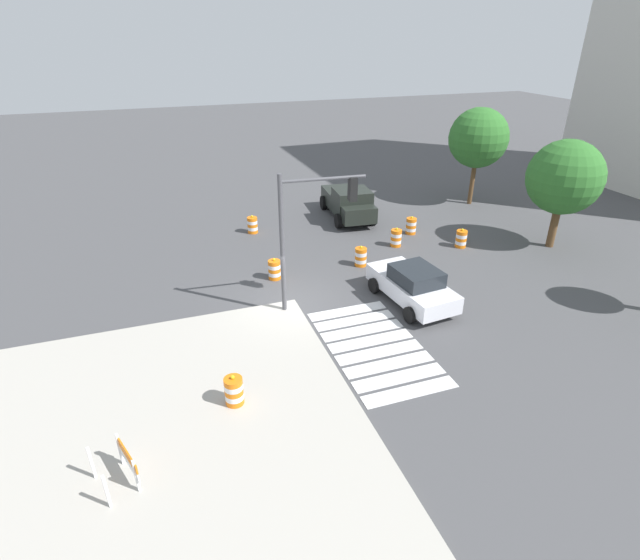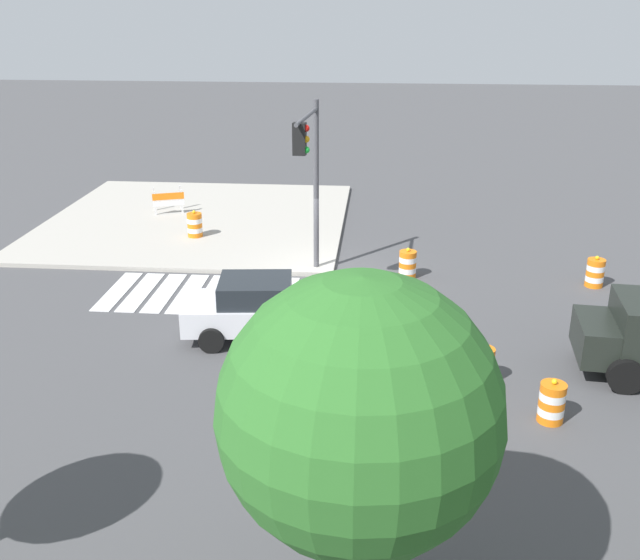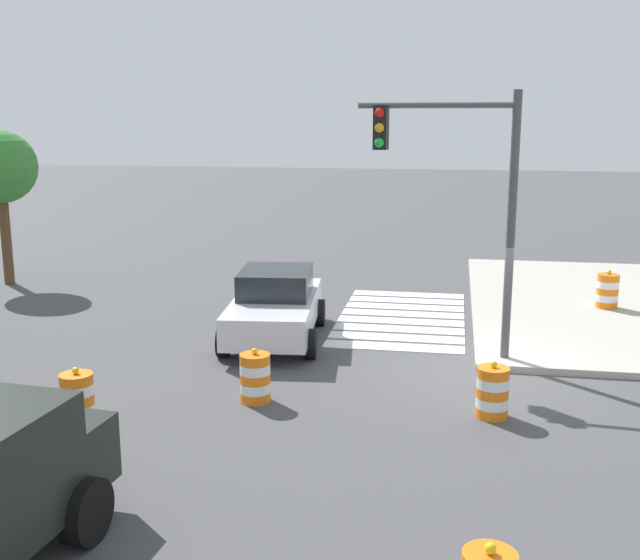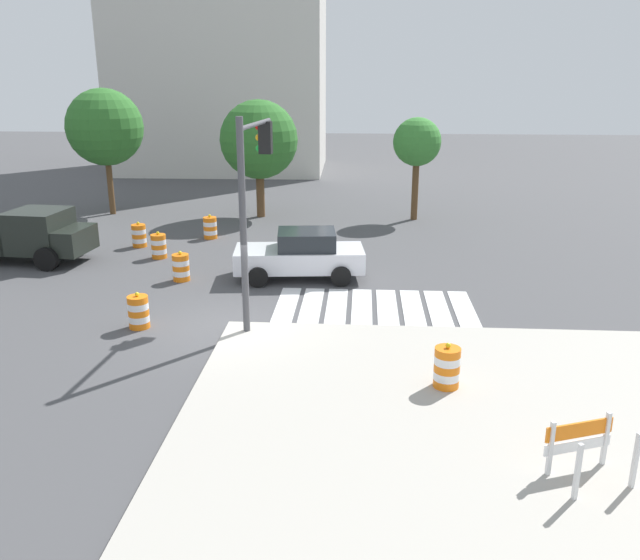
# 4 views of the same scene
# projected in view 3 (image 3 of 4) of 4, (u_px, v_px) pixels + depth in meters

# --- Properties ---
(ground_plane) EXTENTS (120.00, 120.00, 0.00)m
(ground_plane) POSITION_uv_depth(u_px,v_px,m) (476.00, 371.00, 15.83)
(ground_plane) COLOR #474749
(crosswalk_stripes) EXTENTS (5.85, 3.20, 0.02)m
(crosswalk_stripes) POSITION_uv_depth(u_px,v_px,m) (402.00, 318.00, 19.99)
(crosswalk_stripes) COLOR silver
(crosswalk_stripes) RESTS_ON ground
(sports_car) EXTENTS (4.46, 2.46, 1.63)m
(sports_car) POSITION_uv_depth(u_px,v_px,m) (275.00, 305.00, 17.94)
(sports_car) COLOR silver
(sports_car) RESTS_ON ground
(traffic_barrel_median_near) EXTENTS (0.56, 0.56, 1.02)m
(traffic_barrel_median_near) POSITION_uv_depth(u_px,v_px,m) (492.00, 392.00, 13.36)
(traffic_barrel_median_near) COLOR orange
(traffic_barrel_median_near) RESTS_ON ground
(traffic_barrel_median_far) EXTENTS (0.56, 0.56, 1.02)m
(traffic_barrel_median_far) POSITION_uv_depth(u_px,v_px,m) (255.00, 378.00, 14.09)
(traffic_barrel_median_far) COLOR orange
(traffic_barrel_median_far) RESTS_ON ground
(traffic_barrel_far_curb) EXTENTS (0.56, 0.56, 1.02)m
(traffic_barrel_far_curb) POSITION_uv_depth(u_px,v_px,m) (77.00, 399.00, 13.03)
(traffic_barrel_far_curb) COLOR orange
(traffic_barrel_far_curb) RESTS_ON ground
(traffic_barrel_on_sidewalk) EXTENTS (0.56, 0.56, 1.02)m
(traffic_barrel_on_sidewalk) POSITION_uv_depth(u_px,v_px,m) (607.00, 291.00, 20.37)
(traffic_barrel_on_sidewalk) COLOR orange
(traffic_barrel_on_sidewalk) RESTS_ON sidewalk_corner
(traffic_light_pole) EXTENTS (0.50, 3.28, 5.50)m
(traffic_light_pole) POSITION_uv_depth(u_px,v_px,m) (456.00, 177.00, 15.75)
(traffic_light_pole) COLOR #4C4C51
(traffic_light_pole) RESTS_ON sidewalk_corner
(street_tree_streetside_mid) EXTENTS (2.21, 2.21, 4.73)m
(street_tree_streetside_mid) POSITION_uv_depth(u_px,v_px,m) (0.00, 168.00, 23.29)
(street_tree_streetside_mid) COLOR brown
(street_tree_streetside_mid) RESTS_ON ground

